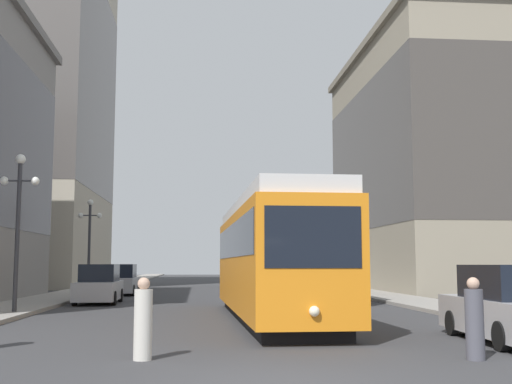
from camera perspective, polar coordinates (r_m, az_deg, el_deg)
The scene contains 14 objects.
ground_plane at distance 10.32m, azimuth 2.47°, elevation -16.70°, with size 200.00×200.00×0.00m, color #38383A.
sidewalk_left at distance 50.65m, azimuth -13.59°, elevation -8.25°, with size 2.91×120.00×0.15m, color gray.
sidewalk_right at distance 51.10m, azimuth 6.39°, elevation -8.37°, with size 2.91×120.00×0.15m, color gray.
streetcar at distance 21.39m, azimuth 1.32°, elevation -5.73°, with size 2.96×14.42×3.89m.
transit_bus at distance 34.26m, azimuth 5.00°, elevation -6.23°, with size 2.81×12.90×3.45m.
parked_car_left_near at distance 30.95m, azimuth -13.83°, elevation -8.09°, with size 1.94×4.48×1.82m.
parked_car_left_mid at distance 39.23m, azimuth -11.96°, elevation -7.75°, with size 1.90×4.41×1.82m.
parked_car_right_far at distance 16.39m, azimuth 21.71°, elevation -9.47°, with size 2.09×5.02×1.82m.
pedestrian_crossing_near at distance 12.76m, azimuth -10.05°, elevation -11.30°, with size 0.35×0.35×1.58m.
pedestrian_crossing_far at distance 13.29m, azimuth 18.92°, elevation -10.86°, with size 0.35×0.35×1.58m.
lamp_post_left_near at distance 24.69m, azimuth -20.43°, elevation -1.32°, with size 1.41×0.36×5.68m.
lamp_post_left_far at distance 39.40m, azimuth -14.64°, elevation -3.40°, with size 1.41×0.36×5.54m.
building_left_midblock at distance 59.75m, azimuth -20.88°, elevation 8.07°, with size 15.41×20.32×31.73m.
building_right_corner at distance 48.14m, azimuth 18.10°, elevation 2.33°, with size 15.29×21.30×17.35m.
Camera 1 is at (-1.31, -10.07, 1.84)m, focal length 44.81 mm.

